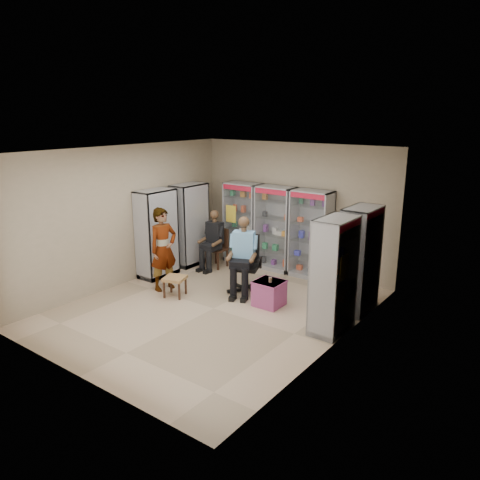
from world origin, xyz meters
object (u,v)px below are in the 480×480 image
Objects in this scene: woven_stool_a at (328,306)px; office_chair at (245,264)px; cabinet_back_right at (311,234)px; cabinet_right_near at (334,276)px; cabinet_back_left at (243,223)px; pink_trunk at (269,293)px; cabinet_left_near at (157,234)px; woven_stool_b at (175,286)px; wooden_chair at (217,248)px; cabinet_back_mid at (275,228)px; cabinet_left_far at (190,225)px; standing_man at (163,249)px; cabinet_right_far at (360,260)px; seated_shopkeeper at (244,257)px.

office_chair is at bearing 178.11° from woven_stool_a.
cabinet_back_right and cabinet_right_near have the same top height.
pink_trunk is at bearing -43.39° from cabinet_back_left.
woven_stool_b is at bearing 60.33° from cabinet_left_near.
wooden_chair reaches higher than woven_stool_b.
cabinet_right_near is at bearing -37.24° from office_chair.
cabinet_left_near is at bearing -117.61° from wooden_chair.
cabinet_back_left reaches higher than woven_stool_b.
cabinet_left_near is 1.56m from wooden_chair.
wooden_chair is at bearing -148.69° from cabinet_back_mid.
cabinet_back_right is 2.13× the size of wooden_chair.
cabinet_back_left is at bearing 155.39° from cabinet_left_near.
cabinet_back_mid is 0.95m from cabinet_back_right.
pink_trunk is (3.00, -1.03, -0.75)m from cabinet_left_far.
cabinet_back_right is 2.10m from pink_trunk.
woven_stool_b is 0.24× the size of standing_man.
cabinet_right_far is 2.36m from office_chair.
cabinet_left_far is at bearing -135.00° from cabinet_back_left.
woven_stool_a is (1.94, -0.06, -0.42)m from office_chair.
cabinet_left_near is 2.23m from seated_shopkeeper.
wooden_chair is 2.26× the size of woven_stool_b.
cabinet_back_mid reaches higher than woven_stool_a.
standing_man is at bearing -94.80° from cabinet_back_left.
cabinet_right_near and cabinet_left_far have the same top height.
seated_shopkeeper is (-2.27, -0.54, -0.24)m from cabinet_right_far.
pink_trunk is at bearing 91.39° from cabinet_left_near.
cabinet_back_mid is at bearing 119.78° from pink_trunk.
wooden_chair is at bearing 152.12° from pink_trunk.
cabinet_back_left is 1.00× the size of cabinet_left_far.
pink_trunk is at bearing -27.88° from wooden_chair.
wooden_chair is (-3.78, 0.40, -0.53)m from cabinet_right_far.
pink_trunk is at bearing -41.57° from seated_shopkeeper.
woven_stool_a is (-0.33, 0.54, -0.82)m from cabinet_right_near.
cabinet_back_left is 2.23m from cabinet_left_near.
cabinet_back_left and cabinet_back_mid have the same top height.
cabinet_back_mid and cabinet_right_far have the same top height.
cabinet_left_near is at bearing -178.61° from pink_trunk.
cabinet_right_far reaches higher than office_chair.
cabinet_back_mid reaches higher than seated_shopkeeper.
pink_trunk is (3.00, 0.07, -0.75)m from cabinet_left_near.
cabinet_back_left is at bearing 57.72° from cabinet_right_near.
cabinet_right_far is at bearing -8.87° from seated_shopkeeper.
cabinet_right_near is 4.10m from wooden_chair.
cabinet_back_right reaches higher than wooden_chair.
office_chair is at bearing -79.33° from cabinet_back_mid.
woven_stool_a is (1.13, 0.27, -0.07)m from pink_trunk.
cabinet_back_right is at bearing 0.00° from cabinet_back_left.
office_chair is (2.19, -0.69, -0.40)m from cabinet_left_far.
cabinet_back_mid is 1.72m from seated_shopkeeper.
wooden_chair is at bearing 83.96° from cabinet_right_far.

